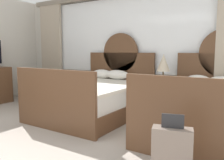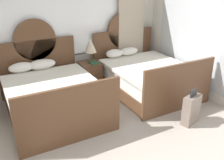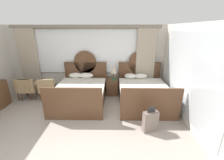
{
  "view_description": "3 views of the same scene",
  "coord_description": "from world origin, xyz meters",
  "px_view_note": "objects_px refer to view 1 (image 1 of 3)",
  "views": [
    {
      "loc": [
        2.75,
        -0.79,
        1.31
      ],
      "look_at": [
        0.69,
        2.44,
        0.83
      ],
      "focal_mm": 38.04,
      "sensor_mm": 36.0,
      "label": 1
    },
    {
      "loc": [
        -1.12,
        -1.38,
        2.55
      ],
      "look_at": [
        0.82,
        2.2,
        0.82
      ],
      "focal_mm": 39.77,
      "sensor_mm": 36.0,
      "label": 2
    },
    {
      "loc": [
        1.1,
        -1.82,
        2.55
      ],
      "look_at": [
        1.04,
        2.46,
        1.05
      ],
      "focal_mm": 23.54,
      "sensor_mm": 36.0,
      "label": 3
    }
  ],
  "objects_px": {
    "bed_near_window": "(94,97)",
    "armchair_by_window_left": "(56,87)",
    "table_lamp_on_nightstand": "(163,63)",
    "book_on_nightstand": "(162,83)",
    "nightstand_between_beds": "(160,99)",
    "armchair_by_window_centre": "(36,84)",
    "armchair_by_window_right": "(33,84)",
    "bed_near_mirror": "(212,112)",
    "suitcase_on_floor": "(172,155)"
  },
  "relations": [
    {
      "from": "book_on_nightstand",
      "to": "nightstand_between_beds",
      "type": "bearing_deg",
      "value": 128.01
    },
    {
      "from": "armchair_by_window_right",
      "to": "suitcase_on_floor",
      "type": "xyz_separation_m",
      "value": [
        4.29,
        -1.84,
        -0.16
      ]
    },
    {
      "from": "armchair_by_window_centre",
      "to": "nightstand_between_beds",
      "type": "bearing_deg",
      "value": 8.24
    },
    {
      "from": "bed_near_mirror",
      "to": "suitcase_on_floor",
      "type": "bearing_deg",
      "value": -93.4
    },
    {
      "from": "bed_near_mirror",
      "to": "armchair_by_window_left",
      "type": "height_order",
      "value": "bed_near_mirror"
    },
    {
      "from": "suitcase_on_floor",
      "to": "armchair_by_window_centre",
      "type": "bearing_deg",
      "value": 156.21
    },
    {
      "from": "bed_near_mirror",
      "to": "book_on_nightstand",
      "type": "distance_m",
      "value": 1.25
    },
    {
      "from": "bed_near_window",
      "to": "table_lamp_on_nightstand",
      "type": "height_order",
      "value": "bed_near_window"
    },
    {
      "from": "suitcase_on_floor",
      "to": "bed_near_mirror",
      "type": "bearing_deg",
      "value": 86.6
    },
    {
      "from": "bed_near_mirror",
      "to": "armchair_by_window_centre",
      "type": "bearing_deg",
      "value": 176.53
    },
    {
      "from": "bed_near_window",
      "to": "suitcase_on_floor",
      "type": "height_order",
      "value": "bed_near_window"
    },
    {
      "from": "bed_near_window",
      "to": "nightstand_between_beds",
      "type": "relative_size",
      "value": 3.35
    },
    {
      "from": "table_lamp_on_nightstand",
      "to": "book_on_nightstand",
      "type": "relative_size",
      "value": 2.25
    },
    {
      "from": "armchair_by_window_left",
      "to": "bed_near_mirror",
      "type": "bearing_deg",
      "value": -4.2
    },
    {
      "from": "bed_near_mirror",
      "to": "armchair_by_window_right",
      "type": "xyz_separation_m",
      "value": [
        -4.38,
        0.26,
        0.07
      ]
    },
    {
      "from": "bed_near_window",
      "to": "book_on_nightstand",
      "type": "height_order",
      "value": "bed_near_window"
    },
    {
      "from": "book_on_nightstand",
      "to": "armchair_by_window_left",
      "type": "bearing_deg",
      "value": -171.76
    },
    {
      "from": "bed_near_window",
      "to": "nightstand_between_beds",
      "type": "height_order",
      "value": "bed_near_window"
    },
    {
      "from": "armchair_by_window_centre",
      "to": "book_on_nightstand",
      "type": "bearing_deg",
      "value": 6.44
    },
    {
      "from": "armchair_by_window_left",
      "to": "table_lamp_on_nightstand",
      "type": "bearing_deg",
      "value": 10.65
    },
    {
      "from": "table_lamp_on_nightstand",
      "to": "armchair_by_window_centre",
      "type": "relative_size",
      "value": 0.7
    },
    {
      "from": "bed_near_mirror",
      "to": "book_on_nightstand",
      "type": "bearing_deg",
      "value": 148.84
    },
    {
      "from": "armchair_by_window_left",
      "to": "armchair_by_window_centre",
      "type": "relative_size",
      "value": 1.0
    },
    {
      "from": "bed_near_window",
      "to": "book_on_nightstand",
      "type": "bearing_deg",
      "value": 27.63
    },
    {
      "from": "armchair_by_window_left",
      "to": "armchair_by_window_right",
      "type": "bearing_deg",
      "value": -179.88
    },
    {
      "from": "armchair_by_window_centre",
      "to": "armchair_by_window_left",
      "type": "bearing_deg",
      "value": 0.1
    },
    {
      "from": "nightstand_between_beds",
      "to": "suitcase_on_floor",
      "type": "relative_size",
      "value": 0.95
    },
    {
      "from": "table_lamp_on_nightstand",
      "to": "armchair_by_window_left",
      "type": "distance_m",
      "value": 2.62
    },
    {
      "from": "book_on_nightstand",
      "to": "armchair_by_window_left",
      "type": "height_order",
      "value": "armchair_by_window_left"
    },
    {
      "from": "nightstand_between_beds",
      "to": "armchair_by_window_right",
      "type": "xyz_separation_m",
      "value": [
        -3.28,
        -0.46,
        0.12
      ]
    },
    {
      "from": "armchair_by_window_centre",
      "to": "suitcase_on_floor",
      "type": "height_order",
      "value": "armchair_by_window_centre"
    },
    {
      "from": "bed_near_window",
      "to": "armchair_by_window_centre",
      "type": "distance_m",
      "value": 2.07
    },
    {
      "from": "bed_near_mirror",
      "to": "table_lamp_on_nightstand",
      "type": "bearing_deg",
      "value": 145.27
    },
    {
      "from": "bed_near_mirror",
      "to": "armchair_by_window_left",
      "type": "distance_m",
      "value": 3.57
    },
    {
      "from": "table_lamp_on_nightstand",
      "to": "armchair_by_window_left",
      "type": "bearing_deg",
      "value": -169.35
    },
    {
      "from": "book_on_nightstand",
      "to": "armchair_by_window_left",
      "type": "xyz_separation_m",
      "value": [
        -2.52,
        -0.37,
        -0.23
      ]
    },
    {
      "from": "armchair_by_window_centre",
      "to": "armchair_by_window_right",
      "type": "bearing_deg",
      "value": -179.75
    },
    {
      "from": "bed_near_window",
      "to": "bed_near_mirror",
      "type": "relative_size",
      "value": 1.0
    },
    {
      "from": "book_on_nightstand",
      "to": "suitcase_on_floor",
      "type": "xyz_separation_m",
      "value": [
        0.94,
        -2.21,
        -0.39
      ]
    },
    {
      "from": "book_on_nightstand",
      "to": "armchair_by_window_left",
      "type": "distance_m",
      "value": 2.56
    },
    {
      "from": "book_on_nightstand",
      "to": "suitcase_on_floor",
      "type": "height_order",
      "value": "suitcase_on_floor"
    },
    {
      "from": "suitcase_on_floor",
      "to": "nightstand_between_beds",
      "type": "bearing_deg",
      "value": 113.74
    },
    {
      "from": "table_lamp_on_nightstand",
      "to": "suitcase_on_floor",
      "type": "xyz_separation_m",
      "value": [
        0.96,
        -2.32,
        -0.78
      ]
    },
    {
      "from": "nightstand_between_beds",
      "to": "armchair_by_window_right",
      "type": "bearing_deg",
      "value": -172.01
    },
    {
      "from": "nightstand_between_beds",
      "to": "table_lamp_on_nightstand",
      "type": "height_order",
      "value": "table_lamp_on_nightstand"
    },
    {
      "from": "bed_near_window",
      "to": "table_lamp_on_nightstand",
      "type": "distance_m",
      "value": 1.54
    },
    {
      "from": "armchair_by_window_centre",
      "to": "armchair_by_window_right",
      "type": "distance_m",
      "value": 0.1
    },
    {
      "from": "bed_near_window",
      "to": "armchair_by_window_left",
      "type": "height_order",
      "value": "bed_near_window"
    },
    {
      "from": "armchair_by_window_left",
      "to": "armchair_by_window_right",
      "type": "xyz_separation_m",
      "value": [
        -0.83,
        -0.0,
        0.0
      ]
    },
    {
      "from": "bed_near_window",
      "to": "nightstand_between_beds",
      "type": "bearing_deg",
      "value": 32.66
    }
  ]
}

